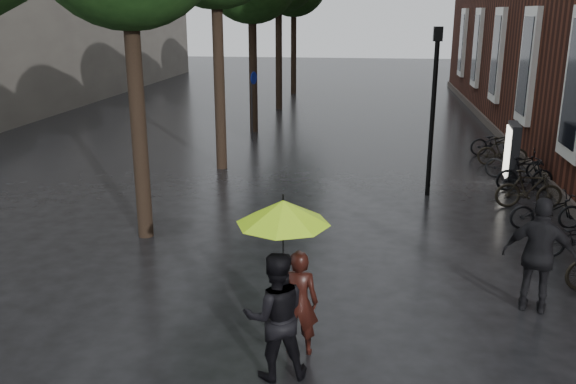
% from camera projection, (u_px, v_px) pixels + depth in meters
% --- Properties ---
extents(person_burgundy, '(0.57, 0.38, 1.54)m').
position_uv_depth(person_burgundy, '(298.00, 302.00, 8.45)').
color(person_burgundy, black).
rests_on(person_burgundy, ground).
extents(person_black, '(1.01, 0.88, 1.75)m').
position_uv_depth(person_black, '(275.00, 316.00, 7.86)').
color(person_black, black).
rests_on(person_black, ground).
extents(lime_umbrella, '(1.23, 1.23, 1.81)m').
position_uv_depth(lime_umbrella, '(283.00, 212.00, 7.77)').
color(lime_umbrella, black).
rests_on(lime_umbrella, ground).
extents(pedestrian_walking, '(1.20, 0.75, 1.90)m').
position_uv_depth(pedestrian_walking, '(539.00, 256.00, 9.60)').
color(pedestrian_walking, black).
rests_on(pedestrian_walking, ground).
extents(parked_bicycles, '(1.99, 11.27, 0.96)m').
position_uv_depth(parked_bicycles, '(529.00, 182.00, 15.59)').
color(parked_bicycles, black).
rests_on(parked_bicycles, ground).
extents(ad_lightbox, '(0.26, 1.13, 1.71)m').
position_uv_depth(ad_lightbox, '(512.00, 154.00, 16.81)').
color(ad_lightbox, black).
rests_on(ad_lightbox, ground).
extents(lamp_post, '(0.22, 0.22, 4.29)m').
position_uv_depth(lamp_post, '(434.00, 96.00, 15.32)').
color(lamp_post, black).
rests_on(lamp_post, ground).
extents(cycle_sign, '(0.13, 0.46, 2.54)m').
position_uv_depth(cycle_sign, '(253.00, 95.00, 22.41)').
color(cycle_sign, '#262628').
rests_on(cycle_sign, ground).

